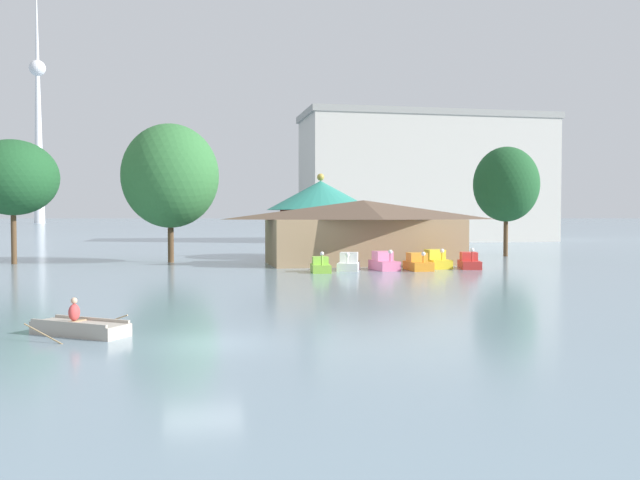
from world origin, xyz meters
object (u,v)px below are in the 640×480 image
(background_building_block, at_px, (426,178))
(shoreline_tree_right, at_px, (506,184))
(pedal_boat_lime, at_px, (321,266))
(boathouse, at_px, (363,231))
(distant_broadcast_tower, at_px, (38,95))
(pedal_boat_yellow, at_px, (436,261))
(pedal_boat_orange, at_px, (418,263))
(rowboat_with_rower, at_px, (80,328))
(pedal_boat_red, at_px, (469,262))
(shoreline_tree_tall_left, at_px, (13,178))
(pedal_boat_pink, at_px, (384,263))
(pedal_boat_white, at_px, (349,263))
(shoreline_tree_mid, at_px, (170,176))
(green_roof_pavilion, at_px, (321,214))

(background_building_block, bearing_deg, shoreline_tree_right, -99.21)
(pedal_boat_lime, height_order, background_building_block, background_building_block)
(boathouse, xyz_separation_m, background_building_block, (23.45, 48.51, 7.32))
(background_building_block, relative_size, distant_broadcast_tower, 0.24)
(pedal_boat_yellow, distance_m, distant_broadcast_tower, 357.18)
(distant_broadcast_tower, bearing_deg, pedal_boat_orange, -74.79)
(shoreline_tree_right, relative_size, background_building_block, 0.27)
(rowboat_with_rower, xyz_separation_m, boathouse, (18.44, 31.33, 2.56))
(rowboat_with_rower, bearing_deg, background_building_block, 98.17)
(pedal_boat_yellow, xyz_separation_m, pedal_boat_red, (2.40, -0.81, -0.07))
(rowboat_with_rower, distance_m, pedal_boat_yellow, 34.29)
(rowboat_with_rower, height_order, shoreline_tree_tall_left, shoreline_tree_tall_left)
(pedal_boat_lime, xyz_separation_m, pedal_boat_pink, (5.09, 1.10, 0.11))
(pedal_boat_white, height_order, background_building_block, background_building_block)
(rowboat_with_rower, bearing_deg, distant_broadcast_tower, 137.01)
(pedal_boat_orange, relative_size, boathouse, 0.16)
(pedal_boat_orange, xyz_separation_m, shoreline_tree_mid, (-18.24, 12.31, 7.01))
(pedal_boat_orange, height_order, shoreline_tree_right, shoreline_tree_right)
(pedal_boat_orange, relative_size, background_building_block, 0.07)
(pedal_boat_white, bearing_deg, rowboat_with_rower, -13.64)
(pedal_boat_pink, relative_size, shoreline_tree_mid, 0.25)
(background_building_block, bearing_deg, pedal_boat_lime, -117.10)
(pedal_boat_orange, bearing_deg, distant_broadcast_tower, -164.70)
(rowboat_with_rower, xyz_separation_m, shoreline_tree_mid, (2.45, 36.36, 7.26))
(rowboat_with_rower, relative_size, pedal_boat_red, 1.13)
(pedal_boat_white, distance_m, pedal_boat_red, 9.51)
(pedal_boat_orange, distance_m, shoreline_tree_right, 21.94)
(pedal_boat_white, bearing_deg, pedal_boat_yellow, 112.64)
(pedal_boat_lime, xyz_separation_m, green_roof_pavilion, (3.39, 16.70, 3.81))
(pedal_boat_white, distance_m, distant_broadcast_tower, 355.89)
(pedal_boat_white, bearing_deg, distant_broadcast_tower, -147.27)
(pedal_boat_white, xyz_separation_m, pedal_boat_yellow, (7.11, 0.54, 0.05))
(pedal_boat_yellow, bearing_deg, shoreline_tree_mid, -118.10)
(shoreline_tree_right, height_order, background_building_block, background_building_block)
(boathouse, xyz_separation_m, shoreline_tree_right, (16.83, 7.68, 4.39))
(boathouse, height_order, distant_broadcast_tower, distant_broadcast_tower)
(boathouse, bearing_deg, pedal_boat_white, -114.28)
(green_roof_pavilion, bearing_deg, pedal_boat_lime, -101.47)
(boathouse, bearing_deg, pedal_boat_yellow, -52.83)
(rowboat_with_rower, distance_m, shoreline_tree_right, 53.05)
(pedal_boat_yellow, bearing_deg, shoreline_tree_tall_left, -109.02)
(shoreline_tree_tall_left, xyz_separation_m, shoreline_tree_mid, (12.91, -0.55, 0.25))
(pedal_boat_white, relative_size, shoreline_tree_tall_left, 0.31)
(pedal_boat_lime, relative_size, boathouse, 0.17)
(boathouse, distance_m, background_building_block, 54.38)
(pedal_boat_white, bearing_deg, shoreline_tree_tall_left, -96.05)
(green_roof_pavilion, xyz_separation_m, background_building_block, (25.29, 39.36, 5.88))
(pedal_boat_red, relative_size, shoreline_tree_tall_left, 0.30)
(shoreline_tree_tall_left, height_order, shoreline_tree_mid, shoreline_tree_mid)
(pedal_boat_white, height_order, pedal_boat_yellow, pedal_boat_yellow)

